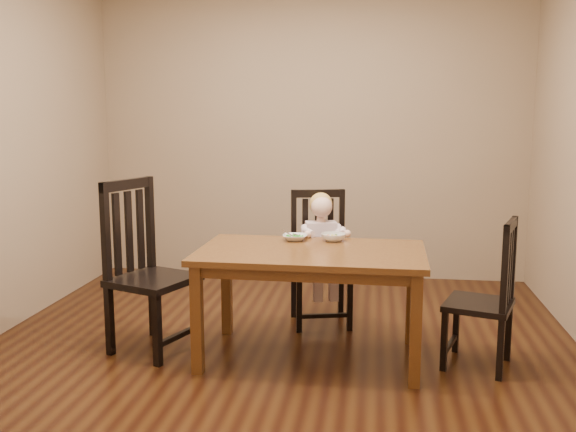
# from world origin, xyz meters

# --- Properties ---
(room) EXTENTS (4.01, 4.01, 2.71)m
(room) POSITION_xyz_m (0.00, 0.00, 1.35)
(room) COLOR #3A1F0C
(room) RESTS_ON ground
(dining_table) EXTENTS (1.43, 0.87, 0.71)m
(dining_table) POSITION_xyz_m (0.22, -0.11, 0.62)
(dining_table) COLOR #4F2A12
(dining_table) RESTS_ON room
(chair_child) EXTENTS (0.51, 0.50, 0.98)m
(chair_child) POSITION_xyz_m (0.22, 0.61, 0.47)
(chair_child) COLOR black
(chair_child) RESTS_ON room
(chair_left) EXTENTS (0.61, 0.62, 1.12)m
(chair_left) POSITION_xyz_m (-0.86, -0.10, 0.54)
(chair_left) COLOR black
(chair_left) RESTS_ON room
(chair_right) EXTENTS (0.49, 0.50, 0.93)m
(chair_right) POSITION_xyz_m (1.30, -0.12, 0.44)
(chair_right) COLOR black
(chair_right) RESTS_ON room
(toddler) EXTENTS (0.37, 0.43, 0.51)m
(toddler) POSITION_xyz_m (0.23, 0.56, 0.60)
(toddler) COLOR beige
(toddler) RESTS_ON chair_child
(bowl_peas) EXTENTS (0.18, 0.18, 0.04)m
(bowl_peas) POSITION_xyz_m (0.08, 0.16, 0.73)
(bowl_peas) COLOR silver
(bowl_peas) RESTS_ON dining_table
(bowl_veg) EXTENTS (0.22, 0.22, 0.05)m
(bowl_veg) POSITION_xyz_m (0.34, 0.18, 0.73)
(bowl_veg) COLOR silver
(bowl_veg) RESTS_ON dining_table
(fork) EXTENTS (0.10, 0.09, 0.05)m
(fork) POSITION_xyz_m (0.04, 0.15, 0.75)
(fork) COLOR silver
(fork) RESTS_ON bowl_peas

